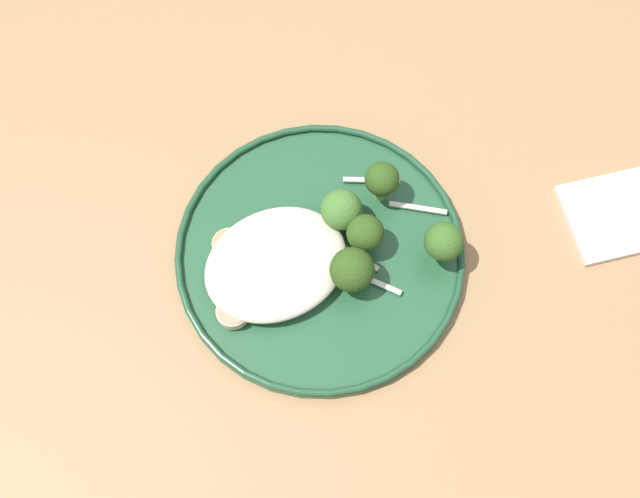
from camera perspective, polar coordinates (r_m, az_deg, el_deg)
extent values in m
plane|color=#47423D|center=(1.49, 0.82, -9.56)|extent=(6.00, 6.00, 0.00)
cube|color=#9E754C|center=(0.80, 1.51, 1.21)|extent=(1.40, 1.00, 0.04)
cylinder|color=#235133|center=(0.76, 0.00, -0.41)|extent=(0.29, 0.29, 0.01)
torus|color=#204B2E|center=(0.76, 0.00, -0.18)|extent=(0.29, 0.29, 0.01)
ellipsoid|color=beige|center=(0.74, -3.34, -1.11)|extent=(0.14, 0.12, 0.03)
cylinder|color=#E5C689|center=(0.76, -6.86, 0.30)|extent=(0.03, 0.03, 0.01)
cylinder|color=#958159|center=(0.75, -6.90, 0.46)|extent=(0.03, 0.03, 0.00)
cylinder|color=#DBB77A|center=(0.74, 1.68, -1.40)|extent=(0.03, 0.03, 0.01)
cylinder|color=#8E774F|center=(0.74, 1.69, -1.24)|extent=(0.03, 0.03, 0.00)
cylinder|color=beige|center=(0.76, -1.80, 1.61)|extent=(0.03, 0.03, 0.01)
cylinder|color=#988766|center=(0.75, -1.82, 1.79)|extent=(0.02, 0.02, 0.00)
cylinder|color=#DBB77A|center=(0.74, -1.73, -1.92)|extent=(0.03, 0.03, 0.02)
cylinder|color=#8E774F|center=(0.73, -1.74, -1.70)|extent=(0.03, 0.03, 0.00)
cylinder|color=#E5C689|center=(0.74, -3.99, -3.12)|extent=(0.03, 0.03, 0.01)
cylinder|color=#958159|center=(0.73, -4.03, -2.95)|extent=(0.03, 0.03, 0.00)
cylinder|color=beige|center=(0.73, -6.58, -4.78)|extent=(0.03, 0.03, 0.01)
cylinder|color=#988766|center=(0.73, -6.64, -4.61)|extent=(0.03, 0.03, 0.00)
cylinder|color=#E5C689|center=(0.76, -5.07, 1.00)|extent=(0.03, 0.03, 0.01)
cylinder|color=#958159|center=(0.75, -5.12, 1.22)|extent=(0.02, 0.02, 0.00)
cylinder|color=#89A356|center=(0.76, 8.99, -0.19)|extent=(0.01, 0.01, 0.02)
sphere|color=#386023|center=(0.73, 9.29, 0.56)|extent=(0.04, 0.04, 0.04)
cylinder|color=#89A356|center=(0.77, 4.54, 4.40)|extent=(0.02, 0.02, 0.03)
sphere|color=#2D4C19|center=(0.75, 4.68, 5.26)|extent=(0.03, 0.03, 0.03)
cylinder|color=#89A356|center=(0.74, 2.35, -2.22)|extent=(0.01, 0.01, 0.02)
sphere|color=#2D4C19|center=(0.72, 2.43, -1.57)|extent=(0.04, 0.04, 0.04)
cylinder|color=#7A994C|center=(0.76, 1.53, 2.38)|extent=(0.02, 0.02, 0.02)
sphere|color=#42702D|center=(0.74, 1.57, 3.12)|extent=(0.04, 0.04, 0.04)
cylinder|color=#89A356|center=(0.75, 3.32, 0.53)|extent=(0.02, 0.02, 0.02)
sphere|color=#2D4C19|center=(0.73, 3.42, 1.22)|extent=(0.04, 0.04, 0.04)
cube|color=silver|center=(0.74, 3.80, -2.58)|extent=(0.04, 0.05, 0.00)
cube|color=silver|center=(0.79, 3.89, 5.18)|extent=(0.05, 0.03, 0.00)
cube|color=silver|center=(0.75, 3.40, -0.59)|extent=(0.02, 0.04, 0.00)
cube|color=silver|center=(0.78, 7.37, 3.08)|extent=(0.05, 0.04, 0.00)
cube|color=silver|center=(0.85, 22.77, 2.71)|extent=(0.17, 0.12, 0.01)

